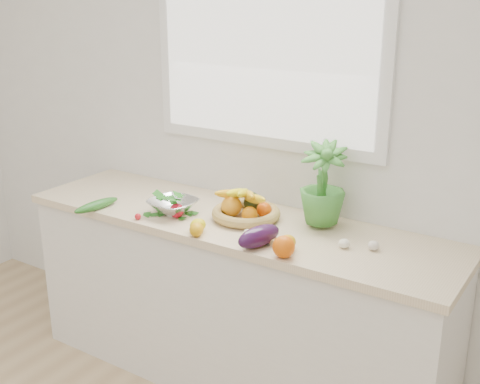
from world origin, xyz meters
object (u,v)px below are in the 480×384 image
Objects in this scene: cucumber at (96,205)px; apple at (177,211)px; eggplant at (259,236)px; colander_with_spinach at (173,202)px; potted_herb at (323,183)px; fruit_basket at (245,209)px.

apple is at bearing 18.44° from cucumber.
cucumber is at bearing -176.52° from eggplant.
colander_with_spinach reaches higher than eggplant.
apple is 0.43m from cucumber.
colander_with_spinach is at bearing 169.22° from eggplant.
potted_herb is (1.05, 0.42, 0.19)m from cucumber.
apple is at bearing -31.33° from colander_with_spinach.
eggplant is 0.87× the size of cucumber.
eggplant is 0.61× the size of potted_herb.
apple is 0.72m from potted_herb.
colander_with_spinach is at bearing 148.67° from apple.
eggplant reaches higher than apple.
colander_with_spinach is (-0.69, -0.26, -0.15)m from potted_herb.
cucumber is at bearing -155.72° from colander_with_spinach.
cucumber is 1.10× the size of colander_with_spinach.
potted_herb is 0.89× the size of fruit_basket.
fruit_basket is at bearing -162.24° from potted_herb.
fruit_basket is at bearing 23.64° from cucumber.
apple is at bearing -156.25° from potted_herb.
apple is at bearing 171.26° from eggplant.
potted_herb reaches higher than colander_with_spinach.
apple reaches higher than cucumber.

